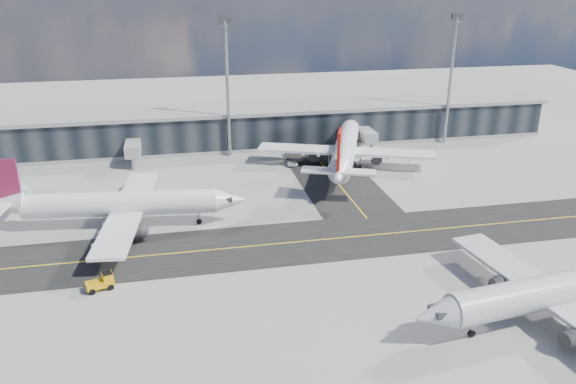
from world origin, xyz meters
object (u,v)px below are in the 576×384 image
Objects in this scene: airliner_near at (566,288)px; airliner_redtail at (345,149)px; airliner_af at (117,204)px; baggage_tug at (102,282)px; service_van at (291,162)px.

airliner_redtail is at bearing 2.04° from airliner_near.
airliner_af reaches higher than baggage_tug.
baggage_tug is (-43.20, -38.71, -3.07)m from airliner_redtail.
airliner_af is 62.48m from airliner_near.
baggage_tug is at bearing -127.16° from service_van.
airliner_redtail reaches higher than airliner_af.
airliner_redtail is 11.08× the size of baggage_tug.
airliner_redtail is (42.46, 20.03, 0.31)m from airliner_af.
baggage_tug is at bearing 4.36° from airliner_af.
airliner_redtail reaches higher than airliner_near.
airliner_near reaches higher than baggage_tug.
service_van is at bearing 176.66° from airliner_redtail.
airliner_near is at bearing -60.05° from airliner_redtail.
airliner_af is 0.96× the size of airliner_redtail.
airliner_af is 10.62× the size of baggage_tug.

